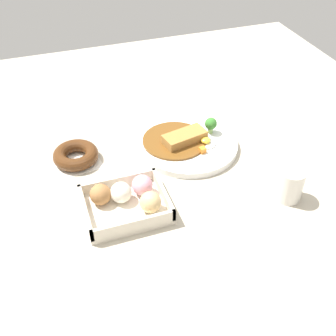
# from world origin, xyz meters

# --- Properties ---
(ground_plane) EXTENTS (1.60, 1.60, 0.00)m
(ground_plane) POSITION_xyz_m (0.00, 0.00, 0.00)
(ground_plane) COLOR #B2A893
(curry_plate) EXTENTS (0.28, 0.28, 0.07)m
(curry_plate) POSITION_xyz_m (-0.07, -0.06, 0.01)
(curry_plate) COLOR white
(curry_plate) RESTS_ON ground_plane
(donut_box) EXTENTS (0.19, 0.16, 0.06)m
(donut_box) POSITION_xyz_m (0.14, 0.12, 0.02)
(donut_box) COLOR beige
(donut_box) RESTS_ON ground_plane
(chocolate_ring_donut) EXTENTS (0.13, 0.13, 0.04)m
(chocolate_ring_donut) POSITION_xyz_m (0.23, -0.10, 0.02)
(chocolate_ring_donut) COLOR white
(chocolate_ring_donut) RESTS_ON ground_plane
(coffee_mug) EXTENTS (0.06, 0.06, 0.08)m
(coffee_mug) POSITION_xyz_m (-0.23, 0.21, 0.04)
(coffee_mug) COLOR silver
(coffee_mug) RESTS_ON ground_plane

